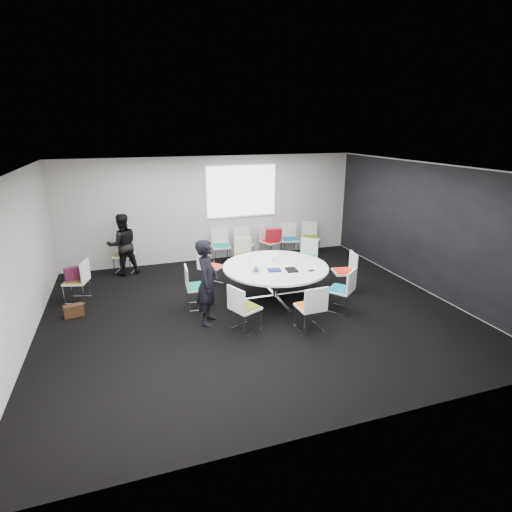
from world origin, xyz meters
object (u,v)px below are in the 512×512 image
object	(u,v)px
chair_ring_e	(197,295)
chair_back_b	(244,250)
conference_table	(275,274)
chair_ring_b	(306,263)
chair_ring_f	(245,317)
person_main	(207,282)
maroon_bag	(75,273)
chair_ring_a	(344,279)
brown_bag	(74,311)
chair_ring_h	(341,298)
chair_back_e	(310,243)
chair_back_a	(221,252)
chair_ring_c	(246,262)
person_back	(123,245)
chair_ring_d	(211,274)
chair_back_c	(270,247)
chair_person_back	(125,261)
laptop	(258,269)
chair_ring_g	(310,316)
cup	(274,260)
chair_back_d	(290,245)
chair_spare_left	(78,289)

from	to	relation	value
chair_ring_e	chair_back_b	size ratio (longest dim) A/B	1.00
conference_table	chair_ring_b	bearing A→B (deg)	42.42
chair_ring_f	person_main	size ratio (longest dim) A/B	0.54
maroon_bag	chair_ring_a	bearing A→B (deg)	-12.62
chair_ring_b	brown_bag	xyz separation A→B (m)	(-5.28, -0.73, -0.16)
chair_ring_h	chair_back_e	size ratio (longest dim) A/B	1.00
conference_table	chair_back_a	xyz separation A→B (m)	(-0.53, 2.71, -0.26)
chair_ring_c	person_back	distance (m)	3.06
chair_back_e	maroon_bag	size ratio (longest dim) A/B	2.20
chair_ring_d	chair_back_c	size ratio (longest dim) A/B	1.00
chair_ring_c	person_main	distance (m)	2.82
chair_back_a	maroon_bag	world-z (taller)	chair_back_a
chair_ring_h	chair_person_back	size ratio (longest dim) A/B	1.00
chair_ring_c	chair_ring_h	xyz separation A→B (m)	(1.16, -2.69, 0.00)
chair_person_back	laptop	distance (m)	3.87
chair_ring_f	chair_back_b	world-z (taller)	same
chair_back_e	chair_ring_g	bearing A→B (deg)	75.66
chair_back_a	chair_back_e	world-z (taller)	same
chair_ring_e	chair_ring_f	bearing A→B (deg)	30.32
chair_ring_e	chair_back_b	bearing A→B (deg)	149.69
chair_ring_h	brown_bag	xyz separation A→B (m)	(-5.05, 1.39, -0.16)
chair_person_back	laptop	xyz separation A→B (m)	(2.59, -2.83, 0.47)
conference_table	person_main	distance (m)	1.74
conference_table	cup	world-z (taller)	cup
chair_ring_h	maroon_bag	distance (m)	5.49
chair_ring_c	laptop	world-z (taller)	chair_ring_c
brown_bag	person_main	bearing A→B (deg)	-23.65
chair_ring_e	person_back	xyz separation A→B (m)	(-1.37, 2.49, 0.49)
chair_back_b	laptop	xyz separation A→B (m)	(-0.55, -2.86, 0.47)
brown_bag	cup	bearing A→B (deg)	-2.13
chair_ring_b	person_back	distance (m)	4.54
chair_ring_d	chair_back_c	xyz separation A→B (m)	(2.06, 1.58, 0.00)
conference_table	chair_back_e	distance (m)	3.50
chair_ring_f	person_back	bearing A→B (deg)	-175.91
person_main	brown_bag	xyz separation A→B (m)	(-2.44, 1.07, -0.69)
chair_ring_d	chair_back_e	world-z (taller)	same
chair_ring_e	chair_back_d	xyz separation A→B (m)	(3.16, 2.68, 0.00)
chair_ring_d	chair_back_e	xyz separation A→B (m)	(3.31, 1.60, 0.00)
chair_ring_g	brown_bag	world-z (taller)	chair_ring_g
chair_ring_c	chair_ring_e	world-z (taller)	same
chair_back_a	chair_ring_e	bearing A→B (deg)	70.29
chair_ring_c	brown_bag	distance (m)	4.10
chair_ring_b	chair_spare_left	size ratio (longest dim) A/B	1.00
conference_table	chair_back_c	bearing A→B (deg)	71.73
conference_table	cup	xyz separation A→B (m)	(0.06, 0.26, 0.24)
chair_ring_g	chair_back_e	distance (m)	4.74
chair_spare_left	brown_bag	xyz separation A→B (m)	(-0.03, -0.76, -0.16)
person_main	laptop	bearing A→B (deg)	-40.72
chair_back_c	chair_back_d	bearing A→B (deg)	160.95
chair_ring_h	chair_back_b	distance (m)	3.84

